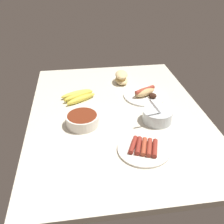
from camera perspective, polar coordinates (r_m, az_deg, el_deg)
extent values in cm
cube|color=silver|center=(133.71, 1.19, -0.57)|extent=(120.00, 90.00, 3.00)
cylinder|color=white|center=(109.48, 7.13, -8.30)|extent=(22.30, 22.30, 1.00)
cylinder|color=maroon|center=(108.85, 4.78, -7.34)|extent=(10.40, 6.17, 2.08)
cylinder|color=maroon|center=(108.64, 5.98, -7.51)|extent=(10.56, 5.41, 2.08)
cylinder|color=#AD472D|center=(108.48, 7.18, -7.68)|extent=(10.59, 5.27, 2.08)
cylinder|color=#9E3828|center=(108.37, 8.39, -7.85)|extent=(10.59, 5.26, 2.08)
cylinder|color=maroon|center=(108.30, 9.60, -8.01)|extent=(10.58, 5.29, 2.08)
cylinder|color=white|center=(122.86, -6.66, -1.80)|extent=(15.79, 15.79, 5.43)
cylinder|color=maroon|center=(121.58, -6.73, -0.90)|extent=(14.21, 14.21, 1.00)
ellipsoid|color=#E5C689|center=(162.56, 2.10, 7.17)|extent=(12.28, 8.10, 3.60)
ellipsoid|color=#E5C689|center=(161.40, 2.12, 8.38)|extent=(12.85, 9.09, 3.60)
cylinder|color=silver|center=(126.50, 10.15, -0.82)|extent=(14.58, 14.58, 6.12)
cylinder|color=beige|center=(125.84, 10.20, -0.35)|extent=(12.83, 12.83, 2.75)
cube|color=#B7B7BC|center=(120.15, 10.04, 0.65)|extent=(3.83, 10.00, 13.29)
ellipsoid|color=gold|center=(142.59, -6.98, 2.95)|extent=(12.08, 17.52, 3.30)
ellipsoid|color=gold|center=(145.25, -7.52, 3.61)|extent=(12.33, 18.33, 3.75)
ellipsoid|color=#E5D14C|center=(148.15, -8.03, 4.08)|extent=(10.05, 18.30, 3.30)
cylinder|color=white|center=(148.02, 7.27, 3.61)|extent=(23.56, 23.56, 1.00)
ellipsoid|color=tan|center=(146.74, 7.34, 4.53)|extent=(11.60, 15.03, 4.40)
cylinder|color=#9E3828|center=(146.18, 7.38, 4.95)|extent=(8.07, 12.79, 2.40)
ellipsoid|color=#381E14|center=(145.01, 9.14, 3.65)|extent=(5.29, 5.60, 2.80)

